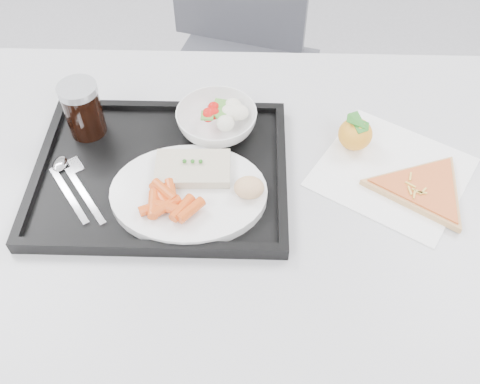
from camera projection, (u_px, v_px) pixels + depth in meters
name	position (u px, v px, depth m)	size (l,w,h in m)	color
table	(251.00, 210.00, 1.01)	(1.20, 0.80, 0.75)	#A6A7A9
chair	(238.00, 42.00, 1.59)	(0.52, 0.52, 0.93)	#3E3F46
tray	(161.00, 173.00, 0.97)	(0.45, 0.35, 0.03)	black
dinner_plate	(189.00, 193.00, 0.92)	(0.27, 0.27, 0.02)	white
fish_fillet	(193.00, 168.00, 0.93)	(0.13, 0.08, 0.03)	beige
bread_roll	(249.00, 188.00, 0.89)	(0.06, 0.05, 0.03)	tan
salad_bowl	(217.00, 121.00, 1.01)	(0.15, 0.15, 0.05)	white
cola_glass	(83.00, 108.00, 0.99)	(0.07, 0.07, 0.11)	black
cutlery	(71.00, 182.00, 0.94)	(0.13, 0.16, 0.01)	silver
napkin	(392.00, 172.00, 0.98)	(0.34, 0.34, 0.00)	white
tangerine	(355.00, 134.00, 0.99)	(0.06, 0.06, 0.07)	#FF6600
pizza_slice	(424.00, 189.00, 0.94)	(0.25, 0.25, 0.02)	#E2C471
carrot_pile	(168.00, 202.00, 0.88)	(0.11, 0.09, 0.03)	#DD4F17
salad_contents	(227.00, 113.00, 1.01)	(0.09, 0.08, 0.03)	red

